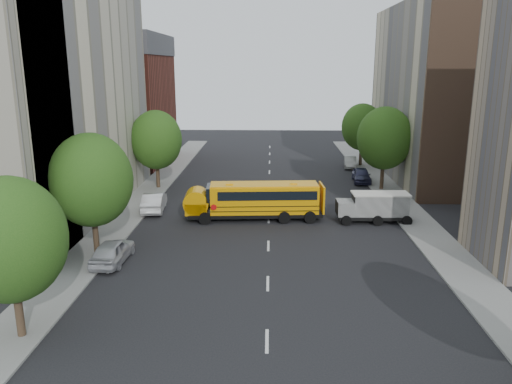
{
  "coord_description": "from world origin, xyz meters",
  "views": [
    {
      "loc": [
        0.09,
        -33.77,
        11.87
      ],
      "look_at": [
        -0.95,
        2.0,
        2.74
      ],
      "focal_mm": 35.0,
      "sensor_mm": 36.0,
      "label": 1
    }
  ],
  "objects_px": {
    "parked_car_0": "(112,251)",
    "parked_car_5": "(350,162)",
    "street_tree_4": "(384,138)",
    "street_tree_2": "(156,140)",
    "street_tree_5": "(362,127)",
    "school_bus": "(254,199)",
    "safari_truck": "(374,207)",
    "parked_car_1": "(154,202)",
    "street_tree_1": "(91,180)",
    "parked_car_4": "(361,175)",
    "street_tree_0": "(10,240)"
  },
  "relations": [
    {
      "from": "street_tree_5",
      "to": "safari_truck",
      "type": "bearing_deg",
      "value": -97.22
    },
    {
      "from": "street_tree_2",
      "to": "parked_car_1",
      "type": "distance_m",
      "value": 8.95
    },
    {
      "from": "street_tree_4",
      "to": "street_tree_2",
      "type": "bearing_deg",
      "value": 180.0
    },
    {
      "from": "parked_car_5",
      "to": "street_tree_2",
      "type": "bearing_deg",
      "value": -146.12
    },
    {
      "from": "parked_car_4",
      "to": "parked_car_5",
      "type": "height_order",
      "value": "parked_car_4"
    },
    {
      "from": "parked_car_1",
      "to": "safari_truck",
      "type": "bearing_deg",
      "value": 166.58
    },
    {
      "from": "school_bus",
      "to": "parked_car_0",
      "type": "xyz_separation_m",
      "value": [
        -8.43,
        -9.23,
        -0.9
      ]
    },
    {
      "from": "safari_truck",
      "to": "parked_car_1",
      "type": "distance_m",
      "value": 17.95
    },
    {
      "from": "school_bus",
      "to": "parked_car_1",
      "type": "distance_m",
      "value": 8.73
    },
    {
      "from": "parked_car_0",
      "to": "parked_car_1",
      "type": "relative_size",
      "value": 0.93
    },
    {
      "from": "street_tree_2",
      "to": "parked_car_5",
      "type": "relative_size",
      "value": 1.94
    },
    {
      "from": "street_tree_2",
      "to": "school_bus",
      "type": "height_order",
      "value": "street_tree_2"
    },
    {
      "from": "parked_car_0",
      "to": "parked_car_5",
      "type": "bearing_deg",
      "value": -120.16
    },
    {
      "from": "street_tree_0",
      "to": "street_tree_1",
      "type": "height_order",
      "value": "street_tree_1"
    },
    {
      "from": "street_tree_1",
      "to": "parked_car_0",
      "type": "bearing_deg",
      "value": -40.53
    },
    {
      "from": "street_tree_0",
      "to": "parked_car_0",
      "type": "distance_m",
      "value": 9.73
    },
    {
      "from": "street_tree_4",
      "to": "school_bus",
      "type": "distance_m",
      "value": 16.1
    },
    {
      "from": "parked_car_1",
      "to": "parked_car_4",
      "type": "xyz_separation_m",
      "value": [
        19.2,
        11.12,
        -0.04
      ]
    },
    {
      "from": "parked_car_5",
      "to": "parked_car_4",
      "type": "bearing_deg",
      "value": -84.05
    },
    {
      "from": "parked_car_5",
      "to": "parked_car_0",
      "type": "bearing_deg",
      "value": -116.57
    },
    {
      "from": "street_tree_1",
      "to": "parked_car_5",
      "type": "distance_m",
      "value": 35.77
    },
    {
      "from": "street_tree_5",
      "to": "parked_car_5",
      "type": "height_order",
      "value": "street_tree_5"
    },
    {
      "from": "street_tree_5",
      "to": "parked_car_5",
      "type": "bearing_deg",
      "value": -142.43
    },
    {
      "from": "street_tree_2",
      "to": "parked_car_1",
      "type": "relative_size",
      "value": 1.63
    },
    {
      "from": "street_tree_4",
      "to": "street_tree_5",
      "type": "distance_m",
      "value": 12.01
    },
    {
      "from": "street_tree_5",
      "to": "parked_car_1",
      "type": "distance_m",
      "value": 28.88
    },
    {
      "from": "parked_car_5",
      "to": "street_tree_4",
      "type": "bearing_deg",
      "value": -76.75
    },
    {
      "from": "parked_car_4",
      "to": "parked_car_0",
      "type": "bearing_deg",
      "value": -127.29
    },
    {
      "from": "safari_truck",
      "to": "parked_car_5",
      "type": "xyz_separation_m",
      "value": [
        1.43,
        21.28,
        -0.57
      ]
    },
    {
      "from": "parked_car_4",
      "to": "street_tree_4",
      "type": "bearing_deg",
      "value": -63.53
    },
    {
      "from": "street_tree_4",
      "to": "safari_truck",
      "type": "relative_size",
      "value": 1.49
    },
    {
      "from": "street_tree_1",
      "to": "parked_car_4",
      "type": "distance_m",
      "value": 29.9
    },
    {
      "from": "street_tree_2",
      "to": "parked_car_1",
      "type": "bearing_deg",
      "value": -79.9
    },
    {
      "from": "parked_car_0",
      "to": "parked_car_5",
      "type": "relative_size",
      "value": 1.1
    },
    {
      "from": "street_tree_0",
      "to": "parked_car_5",
      "type": "height_order",
      "value": "street_tree_0"
    },
    {
      "from": "school_bus",
      "to": "parked_car_4",
      "type": "height_order",
      "value": "school_bus"
    },
    {
      "from": "street_tree_5",
      "to": "street_tree_2",
      "type": "bearing_deg",
      "value": -151.39
    },
    {
      "from": "parked_car_4",
      "to": "street_tree_0",
      "type": "bearing_deg",
      "value": -120.15
    },
    {
      "from": "parked_car_4",
      "to": "street_tree_1",
      "type": "bearing_deg",
      "value": -130.86
    },
    {
      "from": "parked_car_4",
      "to": "parked_car_5",
      "type": "relative_size",
      "value": 1.09
    },
    {
      "from": "street_tree_5",
      "to": "parked_car_0",
      "type": "xyz_separation_m",
      "value": [
        -20.6,
        -31.2,
        -3.95
      ]
    },
    {
      "from": "street_tree_0",
      "to": "street_tree_2",
      "type": "xyz_separation_m",
      "value": [
        0.0,
        28.0,
        0.19
      ]
    },
    {
      "from": "street_tree_0",
      "to": "parked_car_1",
      "type": "relative_size",
      "value": 1.57
    },
    {
      "from": "street_tree_2",
      "to": "street_tree_5",
      "type": "height_order",
      "value": "street_tree_2"
    },
    {
      "from": "street_tree_5",
      "to": "school_bus",
      "type": "relative_size",
      "value": 0.71
    },
    {
      "from": "street_tree_5",
      "to": "street_tree_4",
      "type": "bearing_deg",
      "value": -90.0
    },
    {
      "from": "parked_car_1",
      "to": "street_tree_0",
      "type": "bearing_deg",
      "value": 80.61
    },
    {
      "from": "safari_truck",
      "to": "parked_car_5",
      "type": "relative_size",
      "value": 1.37
    },
    {
      "from": "street_tree_1",
      "to": "parked_car_5",
      "type": "xyz_separation_m",
      "value": [
        20.6,
        28.92,
        -4.3
      ]
    },
    {
      "from": "street_tree_5",
      "to": "school_bus",
      "type": "height_order",
      "value": "street_tree_5"
    }
  ]
}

